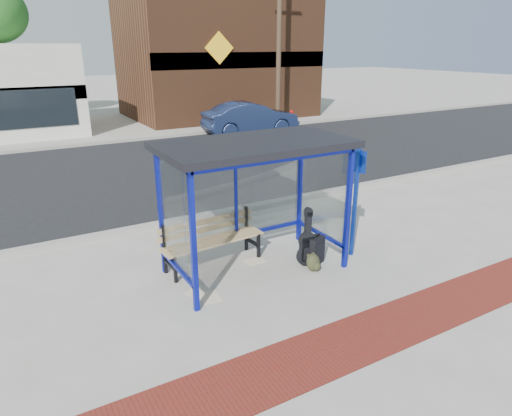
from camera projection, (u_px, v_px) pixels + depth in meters
ground at (255, 269)px, 8.53m from camera, size 120.00×120.00×0.00m
brick_paver_strip at (347, 343)px, 6.41m from camera, size 60.00×1.00×0.01m
curb_near at (195, 218)px, 10.88m from camera, size 60.00×0.25×0.12m
street_asphalt at (135, 172)px, 15.06m from camera, size 60.00×10.00×0.00m
curb_far at (101, 143)px, 19.20m from camera, size 60.00×0.25×0.12m
far_sidewalk at (92, 137)px, 20.77m from camera, size 60.00×4.00×0.01m
bus_shelter at (253, 160)px, 7.89m from camera, size 3.30×1.80×2.42m
storefront_brown at (216, 58)px, 26.29m from camera, size 10.00×7.08×6.40m
tree_right at (254, 21)px, 30.50m from camera, size 3.60×3.60×7.03m
utility_pole_east at (279, 41)px, 22.29m from camera, size 1.60×0.24×8.00m
bench at (211, 238)px, 8.57m from camera, size 2.03×0.64×0.94m
guitar_bag at (307, 246)px, 8.56m from camera, size 0.40×0.14×1.09m
suitcase at (315, 250)px, 8.67m from camera, size 0.39×0.31×0.59m
backpack at (314, 263)px, 8.42m from camera, size 0.31×0.28×0.34m
sign_post at (356, 194)px, 8.69m from camera, size 0.14×0.27×2.28m
newspaper_a at (196, 293)px, 7.71m from camera, size 0.40×0.42×0.01m
newspaper_b at (210, 297)px, 7.58m from camera, size 0.35×0.43×0.01m
newspaper_c at (254, 261)px, 8.84m from camera, size 0.37×0.30×0.01m
parked_car at (251, 118)px, 21.26m from camera, size 4.54×1.84×1.46m
fire_hydrant at (291, 116)px, 24.22m from camera, size 0.32×0.21×0.70m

